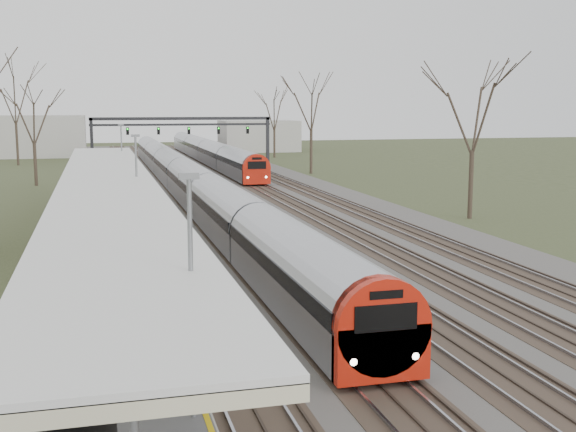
% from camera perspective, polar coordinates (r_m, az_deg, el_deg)
% --- Properties ---
extents(track_bed, '(24.00, 160.00, 0.22)m').
position_cam_1_polar(track_bed, '(56.38, -4.78, 1.23)').
color(track_bed, '#474442').
rests_on(track_bed, ground).
extents(platform, '(3.50, 69.00, 1.00)m').
position_cam_1_polar(platform, '(38.19, -14.01, -1.91)').
color(platform, '#9E9B93').
rests_on(platform, ground).
extents(canopy, '(4.10, 50.00, 3.11)m').
position_cam_1_polar(canopy, '(33.23, -14.10, 2.51)').
color(canopy, slate).
rests_on(canopy, platform).
extents(signal_gantry, '(21.00, 0.59, 6.08)m').
position_cam_1_polar(signal_gantry, '(85.64, -8.34, 6.97)').
color(signal_gantry, black).
rests_on(signal_gantry, ground).
extents(tree_east_far, '(5.00, 5.00, 10.30)m').
position_cam_1_polar(tree_east_far, '(48.14, 14.46, 8.34)').
color(tree_east_far, '#2D231C').
rests_on(tree_east_far, ground).
extents(train_near, '(2.62, 90.21, 3.05)m').
position_cam_1_polar(train_near, '(62.02, -8.34, 3.17)').
color(train_near, '#A0A2AA').
rests_on(train_near, ground).
extents(train_far, '(2.62, 60.21, 3.05)m').
position_cam_1_polar(train_far, '(94.84, -6.35, 5.09)').
color(train_far, '#A0A2AA').
rests_on(train_far, ground).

